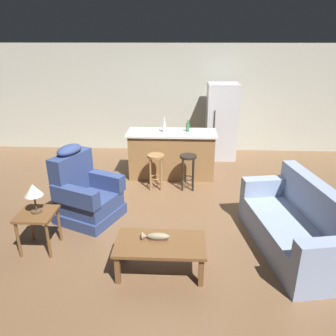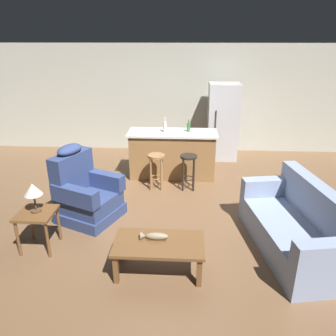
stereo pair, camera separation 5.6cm
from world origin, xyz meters
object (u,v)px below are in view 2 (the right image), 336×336
Objects in this scene: fish_figurine at (154,236)px; bar_stool_left at (156,165)px; refrigerator at (223,122)px; coffee_table at (159,246)px; couch at (297,228)px; bottle_tall_green at (189,127)px; end_table at (37,218)px; table_lamp at (33,191)px; kitchen_island at (172,154)px; bottle_short_amber at (165,126)px; bar_stool_right at (189,166)px; recliner_near_lamp at (85,193)px.

bar_stool_left reaches higher than fish_figurine.
bar_stool_left is 0.39× the size of refrigerator.
bar_stool_left is at bearing 95.88° from coffee_table.
bottle_tall_green is (-1.47, 2.55, 0.70)m from couch.
end_table is 0.41m from table_lamp.
kitchen_island is 7.43× the size of bottle_tall_green.
table_lamp is 0.23× the size of refrigerator.
bottle_short_amber reaches higher than end_table.
fish_figurine is at bearing -85.46° from bar_stool_left.
recliner_near_lamp is at bearing -144.83° from bar_stool_right.
coffee_table is at bearing -87.61° from bottle_short_amber.
couch is at bearing -79.71° from refrigerator.
kitchen_island is at bearing 117.79° from bar_stool_right.
kitchen_island is at bearing 89.50° from coffee_table.
coffee_table is 3.24× the size of fish_figurine.
bar_stool_left is at bearing 180.00° from bar_stool_right.
bar_stool_right is (0.61, 0.00, 0.00)m from bar_stool_left.
fish_figurine is 1.15× the size of bottle_short_amber.
kitchen_island is (-1.79, 2.49, 0.14)m from couch.
bottle_short_amber reaches higher than fish_figurine.
table_lamp reaches higher than end_table.
bottle_short_amber is at bearing 127.74° from bar_stool_right.
fish_figurine is at bearing -11.57° from end_table.
bar_stool_left is at bearing 54.77° from end_table.
fish_figurine is 0.50× the size of bar_stool_right.
fish_figurine is at bearing -91.70° from kitchen_island.
bottle_tall_green is at bearing -124.96° from refrigerator.
end_table is at bearing -90.82° from recliner_near_lamp.
bottle_short_amber is at bearing -173.23° from bottle_tall_green.
recliner_near_lamp is at bearing 65.57° from end_table.
bar_stool_left is 2.81× the size of bottle_tall_green.
table_lamp is at bearing 166.28° from coffee_table.
coffee_table is 0.61× the size of kitchen_island.
table_lamp is (-1.68, 0.41, 0.50)m from coffee_table.
refrigerator is at bearing 66.67° from bar_stool_right.
recliner_near_lamp reaches higher than kitchen_island.
bottle_tall_green reaches higher than bar_stool_right.
bar_stool_left is (-0.19, 2.36, 0.01)m from fish_figurine.
coffee_table is at bearing -90.50° from kitchen_island.
table_lamp is 1.39× the size of bottle_short_amber.
table_lamp is (-1.62, 0.35, 0.41)m from fish_figurine.
end_table reaches higher than coffee_table.
couch is at bearing 2.66° from end_table.
bottle_short_amber is at bearing -136.69° from refrigerator.
bottle_short_amber reaches higher than bottle_tall_green.
bottle_tall_green is at bearing 53.04° from table_lamp.
couch is at bearing -52.01° from bottle_short_amber.
refrigerator reaches higher than table_lamp.
recliner_near_lamp is 2.14× the size of end_table.
refrigerator is (1.15, 4.25, 0.52)m from coffee_table.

